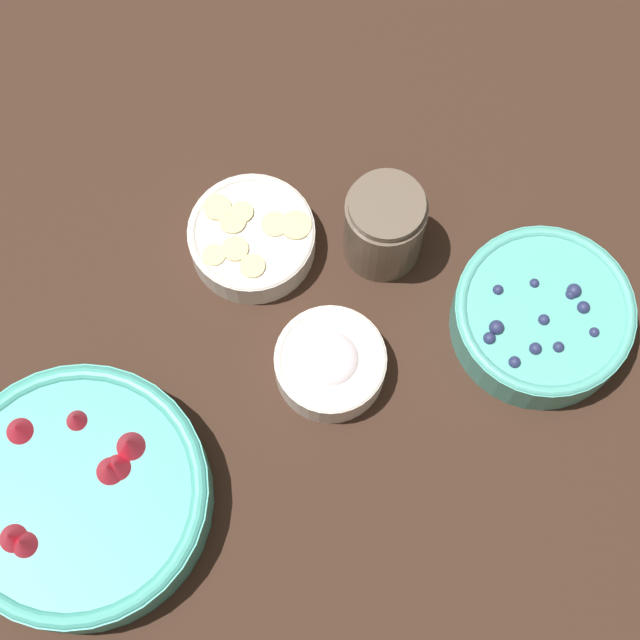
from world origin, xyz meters
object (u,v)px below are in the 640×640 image
(bowl_blueberries, at_px, (542,316))
(bowl_cream, at_px, (330,363))
(bowl_strawberries, at_px, (79,495))
(jar_chocolate, at_px, (384,228))
(bowl_bananas, at_px, (252,237))

(bowl_blueberries, distance_m, bowl_cream, 0.22)
(bowl_strawberries, xyz_separation_m, jar_chocolate, (-0.41, 0.02, 0.01))
(bowl_strawberries, bearing_deg, bowl_bananas, -165.12)
(bowl_blueberries, distance_m, bowl_bananas, 0.32)
(bowl_cream, relative_size, jar_chocolate, 1.05)
(bowl_blueberries, height_order, bowl_cream, bowl_blueberries)
(bowl_strawberries, distance_m, jar_chocolate, 0.41)
(bowl_blueberries, bearing_deg, bowl_cream, -32.16)
(bowl_strawberries, distance_m, bowl_blueberries, 0.50)
(bowl_blueberries, bearing_deg, bowl_strawberries, -22.98)
(bowl_bananas, distance_m, bowl_cream, 0.16)
(bowl_strawberries, height_order, jar_chocolate, jar_chocolate)
(bowl_bananas, xyz_separation_m, jar_chocolate, (-0.10, 0.10, 0.02))
(bowl_strawberries, bearing_deg, jar_chocolate, 177.81)
(bowl_strawberries, xyz_separation_m, bowl_bananas, (-0.31, -0.08, -0.01))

